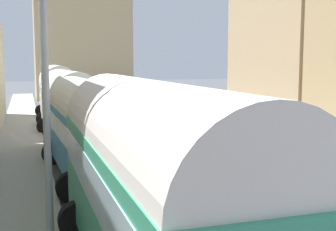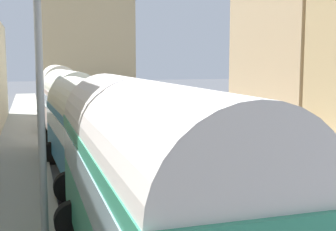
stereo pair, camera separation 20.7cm
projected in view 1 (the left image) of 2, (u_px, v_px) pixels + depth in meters
The scene contains 17 objects.
ground_plane at pixel (135, 130), 29.91m from camera, with size 154.00×154.00×0.00m, color #4B4D53.
sidewalk_left at pixel (21, 134), 27.71m from camera, with size 2.50×70.00×0.14m, color #A8A89C.
sidewalk_right at pixel (233, 124), 32.11m from camera, with size 2.50×70.00×0.14m, color #AEA8A5.
building_right_2 at pixel (284, 39), 31.20m from camera, with size 4.46×9.76×12.16m.
distant_church at pixel (82, 39), 54.92m from camera, with size 11.38×7.50×20.92m.
parked_bus_0 at pixel (150, 174), 8.86m from camera, with size 3.29×9.45×4.23m.
parked_bus_1 at pixel (89, 124), 17.39m from camera, with size 3.47×9.37×3.87m.
parked_bus_2 at pixel (67, 102), 25.88m from camera, with size 3.46×8.42×4.06m.
parked_bus_3 at pixel (57, 90), 34.37m from camera, with size 3.35×8.87×4.26m.
cargo_truck_0 at pixel (184, 120), 25.48m from camera, with size 3.24×6.49×2.37m.
car_0 at pixel (138, 108), 35.55m from camera, with size 2.32×4.48×1.67m.
car_1 at pixel (109, 97), 48.51m from camera, with size 2.27×4.06×1.46m.
car_2 at pixel (216, 195), 12.96m from camera, with size 2.32×3.94×1.42m.
car_3 at pixel (112, 122), 28.24m from camera, with size 2.27×4.11×1.52m.
car_4 at pixel (85, 102), 42.12m from camera, with size 2.37×4.42×1.47m.
pedestrian_0 at pixel (307, 125), 24.83m from camera, with size 0.46×0.46×1.79m.
streetlamp_near at pixel (58, 82), 9.43m from camera, with size 1.98×0.28×6.93m.
Camera 1 is at (-6.91, -1.84, 4.59)m, focal length 47.67 mm.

